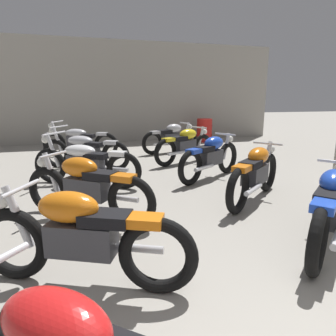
# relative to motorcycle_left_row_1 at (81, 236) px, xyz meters

# --- Properties ---
(back_wall) EXTENTS (12.53, 0.24, 3.60)m
(back_wall) POSITION_rel_motorcycle_left_row_1_xyz_m (1.29, 8.87, 1.34)
(back_wall) COLOR #9E998E
(back_wall) RESTS_ON ground
(motorcycle_left_row_1) EXTENTS (1.83, 0.94, 0.88)m
(motorcycle_left_row_1) POSITION_rel_motorcycle_left_row_1_xyz_m (0.00, 0.00, 0.00)
(motorcycle_left_row_1) COLOR black
(motorcycle_left_row_1) RESTS_ON ground
(motorcycle_left_row_2) EXTENTS (1.64, 1.28, 0.88)m
(motorcycle_left_row_2) POSITION_rel_motorcycle_left_row_1_xyz_m (0.08, 1.47, 0.00)
(motorcycle_left_row_2) COLOR black
(motorcycle_left_row_2) RESTS_ON ground
(motorcycle_left_row_3) EXTENTS (1.92, 1.21, 0.97)m
(motorcycle_left_row_3) POSITION_rel_motorcycle_left_row_1_xyz_m (0.08, 3.13, -0.01)
(motorcycle_left_row_3) COLOR black
(motorcycle_left_row_3) RESTS_ON ground
(motorcycle_left_row_4) EXTENTS (1.94, 1.20, 0.97)m
(motorcycle_left_row_4) POSITION_rel_motorcycle_left_row_1_xyz_m (0.09, 4.52, -0.01)
(motorcycle_left_row_4) COLOR black
(motorcycle_left_row_4) RESTS_ON ground
(motorcycle_left_row_5) EXTENTS (2.05, 1.01, 0.97)m
(motorcycle_left_row_5) POSITION_rel_motorcycle_left_row_1_xyz_m (-0.02, 6.16, -0.01)
(motorcycle_left_row_5) COLOR black
(motorcycle_left_row_5) RESTS_ON ground
(motorcycle_right_row_1) EXTENTS (1.60, 1.32, 0.88)m
(motorcycle_right_row_1) POSITION_rel_motorcycle_left_row_1_xyz_m (2.57, -0.01, 0.00)
(motorcycle_right_row_1) COLOR black
(motorcycle_right_row_1) RESTS_ON ground
(motorcycle_right_row_2) EXTENTS (1.62, 1.30, 0.88)m
(motorcycle_right_row_2) POSITION_rel_motorcycle_left_row_1_xyz_m (2.62, 1.52, 0.00)
(motorcycle_right_row_2) COLOR black
(motorcycle_right_row_2) RESTS_ON ground
(motorcycle_right_row_3) EXTENTS (1.74, 1.13, 0.88)m
(motorcycle_right_row_3) POSITION_rel_motorcycle_left_row_1_xyz_m (2.51, 2.95, 0.00)
(motorcycle_right_row_3) COLOR black
(motorcycle_right_row_3) RESTS_ON ground
(motorcycle_right_row_4) EXTENTS (1.83, 0.95, 0.88)m
(motorcycle_right_row_4) POSITION_rel_motorcycle_left_row_1_xyz_m (2.53, 4.52, 0.00)
(motorcycle_right_row_4) COLOR black
(motorcycle_right_row_4) RESTS_ON ground
(motorcycle_right_row_5) EXTENTS (1.91, 0.75, 0.88)m
(motorcycle_right_row_5) POSITION_rel_motorcycle_left_row_1_xyz_m (2.61, 6.03, 0.00)
(motorcycle_right_row_5) COLOR black
(motorcycle_right_row_5) RESTS_ON ground
(oil_drum) EXTENTS (0.59, 0.59, 0.85)m
(oil_drum) POSITION_rel_motorcycle_left_row_1_xyz_m (4.45, 7.88, -0.03)
(oil_drum) COLOR red
(oil_drum) RESTS_ON ground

